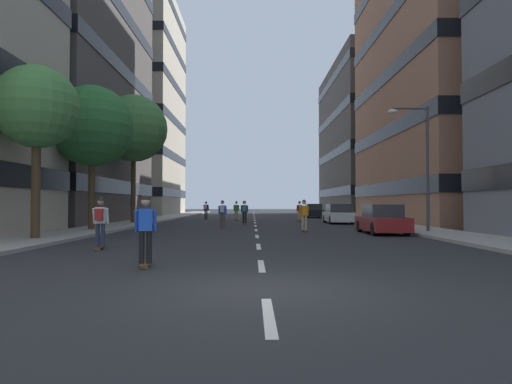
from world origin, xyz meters
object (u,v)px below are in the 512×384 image
object	(u,v)px
parked_car_mid	(313,211)
street_tree_far	(134,129)
skater_8	(304,214)
parked_car_far	(338,215)
skater_0	(236,209)
skater_7	(206,209)
skater_3	(245,211)
street_tree_near	(92,126)
parked_car_near	(382,220)
skater_1	(145,227)
skater_4	(222,212)
streetlamp_right	(420,154)
skater_5	(244,210)
skater_6	(100,220)
skater_2	(300,210)
street_tree_mid	(37,108)

from	to	relation	value
parked_car_mid	street_tree_far	xyz separation A→B (m)	(-15.72, -15.04, 6.55)
skater_8	parked_car_mid	bearing A→B (deg)	80.96
parked_car_mid	parked_car_far	bearing A→B (deg)	-90.00
skater_0	parked_car_mid	bearing A→B (deg)	45.45
parked_car_far	street_tree_far	world-z (taller)	street_tree_far
skater_7	skater_3	bearing A→B (deg)	-68.43
parked_car_far	street_tree_near	size ratio (longest dim) A/B	0.55
parked_car_near	parked_car_mid	xyz separation A→B (m)	(0.00, 25.81, 0.00)
street_tree_near	skater_1	distance (m)	16.13
skater_4	streetlamp_right	bearing A→B (deg)	-29.08
street_tree_near	street_tree_far	xyz separation A→B (m)	(-0.00, 8.76, 1.35)
street_tree_near	skater_7	world-z (taller)	street_tree_near
skater_3	skater_5	distance (m)	2.61
parked_car_far	skater_7	size ratio (longest dim) A/B	2.47
street_tree_far	skater_4	world-z (taller)	street_tree_far
parked_car_far	skater_3	bearing A→B (deg)	-172.35
parked_car_near	parked_car_far	world-z (taller)	same
skater_0	skater_3	bearing A→B (deg)	-82.63
streetlamp_right	skater_4	xyz separation A→B (m)	(-10.73, 5.97, -3.12)
parked_car_far	skater_1	size ratio (longest dim) A/B	2.47
skater_1	streetlamp_right	bearing A→B (deg)	46.58
skater_6	skater_7	size ratio (longest dim) A/B	1.00
streetlamp_right	skater_3	world-z (taller)	streetlamp_right
parked_car_near	parked_car_mid	size ratio (longest dim) A/B	1.00
skater_8	skater_2	bearing A→B (deg)	84.92
skater_8	street_tree_far	bearing A→B (deg)	142.99
skater_4	skater_0	bearing A→B (deg)	87.50
skater_1	skater_5	bearing A→B (deg)	85.55
streetlamp_right	skater_3	distance (m)	14.55
skater_1	skater_6	size ratio (longest dim) A/B	1.00
skater_4	skater_6	world-z (taller)	same
skater_0	skater_7	bearing A→B (deg)	133.02
street_tree_near	skater_3	bearing A→B (deg)	46.20
street_tree_far	skater_3	bearing A→B (deg)	0.24
parked_car_mid	skater_7	size ratio (longest dim) A/B	2.47
street_tree_near	skater_2	distance (m)	19.54
skater_0	skater_3	world-z (taller)	same
street_tree_near	skater_3	world-z (taller)	street_tree_near
street_tree_mid	parked_car_far	bearing A→B (deg)	45.89
parked_car_near	street_tree_far	bearing A→B (deg)	145.58
skater_7	street_tree_far	bearing A→B (deg)	-113.90
skater_3	street_tree_far	bearing A→B (deg)	-179.76
skater_4	street_tree_near	bearing A→B (deg)	-150.04
street_tree_far	skater_6	size ratio (longest dim) A/B	5.43
parked_car_far	street_tree_far	distance (m)	17.06
parked_car_near	street_tree_mid	bearing A→B (deg)	-164.26
streetlamp_right	skater_2	world-z (taller)	streetlamp_right
skater_4	skater_5	world-z (taller)	same
street_tree_far	skater_7	bearing A→B (deg)	66.10
skater_6	street_tree_near	bearing A→B (deg)	111.31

